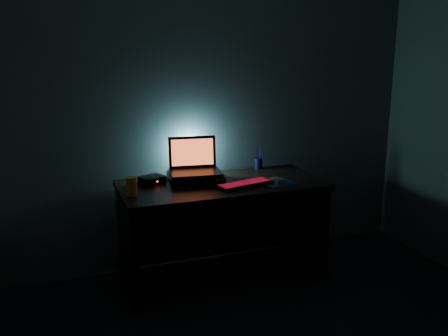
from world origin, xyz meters
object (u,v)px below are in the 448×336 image
Objects in this scene: laptop at (194,164)px; router at (152,180)px; mouse at (277,180)px; juice_glass at (131,186)px; pen_cup at (258,163)px; keyboard at (245,184)px.

laptop reaches higher than router.
mouse is 0.92m from router.
router is (0.19, 0.25, -0.04)m from juice_glass.
router reaches higher than mouse.
pen_cup reaches higher than router.
mouse is at bearing -20.92° from laptop.
laptop is at bearing -24.34° from router.
pen_cup is 0.92m from router.
mouse is at bearing -95.22° from pen_cup.
keyboard is 4.14× the size of mouse.
laptop is at bearing 24.62° from juice_glass.
laptop reaches higher than keyboard.
router is (-0.91, -0.14, -0.02)m from pen_cup.
mouse reaches higher than keyboard.
laptop is at bearing 141.57° from mouse.
laptop reaches higher than juice_glass.
juice_glass is (-1.10, -0.38, 0.02)m from pen_cup.
router is at bearing 51.95° from juice_glass.
laptop is 0.93× the size of keyboard.
keyboard is 4.99× the size of pen_cup.
keyboard is 3.44× the size of juice_glass.
keyboard is 0.25m from mouse.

